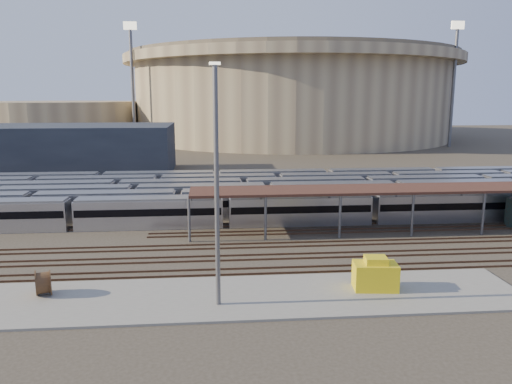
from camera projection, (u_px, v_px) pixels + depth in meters
name	position (u px, v px, depth m)	size (l,w,h in m)	color
ground	(262.00, 243.00, 55.44)	(420.00, 420.00, 0.00)	#383026
apron	(218.00, 298.00, 40.33)	(50.00, 9.00, 0.20)	gray
subway_trains	(236.00, 195.00, 73.02)	(126.93, 23.90, 3.60)	#BBBABF
inspection_shed	(439.00, 189.00, 60.28)	(60.30, 6.00, 5.30)	#5B5B60
empty_tracks	(266.00, 257.00, 50.53)	(170.00, 9.62, 0.18)	#4C3323
stadium	(291.00, 94.00, 191.32)	(124.00, 124.00, 32.50)	tan
secondary_arena	(57.00, 122.00, 176.10)	(56.00, 56.00, 14.00)	tan
service_building	(71.00, 149.00, 105.28)	(42.00, 20.00, 10.00)	#1E232D
floodlight_0	(132.00, 81.00, 156.49)	(4.00, 1.00, 38.40)	#5B5B60
floodlight_2	(454.00, 81.00, 155.25)	(4.00, 1.00, 38.40)	#5B5B60
floodlight_3	(200.00, 84.00, 207.09)	(4.00, 1.00, 38.40)	#5B5B60
cable_reel_east	(43.00, 283.00, 40.47)	(2.06, 2.06, 1.15)	#503420
yard_light_pole	(217.00, 188.00, 37.08)	(0.82, 0.36, 18.32)	#5B5B60
yellow_equipment	(375.00, 276.00, 41.73)	(3.57, 2.23, 2.23)	gold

